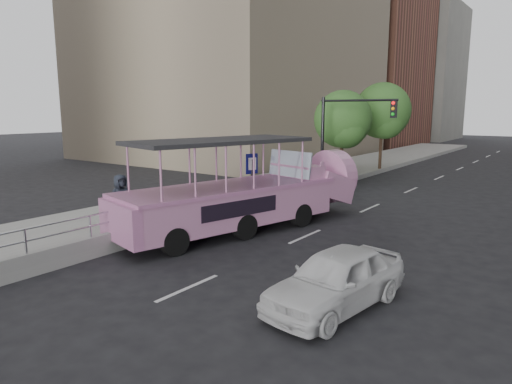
# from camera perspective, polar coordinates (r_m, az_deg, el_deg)

# --- Properties ---
(ground) EXTENTS (160.00, 160.00, 0.00)m
(ground) POSITION_cam_1_polar(r_m,az_deg,el_deg) (14.12, -5.67, -8.48)
(ground) COLOR black
(sidewalk) EXTENTS (5.50, 80.00, 0.30)m
(sidewalk) POSITION_cam_1_polar(r_m,az_deg,el_deg) (25.16, -0.29, 0.23)
(sidewalk) COLOR #A09F9A
(sidewalk) RESTS_ON ground
(kerb_wall) EXTENTS (0.24, 30.00, 0.36)m
(kerb_wall) POSITION_cam_1_polar(r_m,az_deg,el_deg) (17.46, -8.98, -3.27)
(kerb_wall) COLOR gray
(kerb_wall) RESTS_ON sidewalk
(guardrail) EXTENTS (0.07, 22.00, 0.71)m
(guardrail) POSITION_cam_1_polar(r_m,az_deg,el_deg) (17.32, -9.04, -1.14)
(guardrail) COLOR silver
(guardrail) RESTS_ON kerb_wall
(duck_boat) EXTENTS (4.91, 10.80, 3.49)m
(duck_boat) POSITION_cam_1_polar(r_m,az_deg,el_deg) (17.54, -0.64, -0.36)
(duck_boat) COLOR black
(duck_boat) RESTS_ON ground
(car) EXTENTS (2.23, 4.27, 1.39)m
(car) POSITION_cam_1_polar(r_m,az_deg,el_deg) (10.82, 9.99, -10.63)
(car) COLOR silver
(car) RESTS_ON ground
(pedestrian_far) EXTENTS (0.75, 1.02, 1.89)m
(pedestrian_far) POSITION_cam_1_polar(r_m,az_deg,el_deg) (17.58, -16.50, -0.92)
(pedestrian_far) COLOR #212631
(pedestrian_far) RESTS_ON sidewalk
(parking_sign) EXTENTS (0.23, 0.57, 2.66)m
(parking_sign) POSITION_cam_1_polar(r_m,az_deg,el_deg) (19.79, -0.52, 1.98)
(parking_sign) COLOR black
(parking_sign) RESTS_ON ground
(traffic_signal) EXTENTS (4.20, 0.32, 5.20)m
(traffic_signal) POSITION_cam_1_polar(r_m,az_deg,el_deg) (24.86, 10.79, 7.70)
(traffic_signal) COLOR black
(traffic_signal) RESTS_ON ground
(street_tree_near) EXTENTS (3.52, 3.52, 5.72)m
(street_tree_near) POSITION_cam_1_polar(r_m,az_deg,el_deg) (28.63, 10.88, 8.65)
(street_tree_near) COLOR #372219
(street_tree_near) RESTS_ON ground
(street_tree_far) EXTENTS (3.97, 3.97, 6.45)m
(street_tree_far) POSITION_cam_1_polar(r_m,az_deg,el_deg) (34.07, 15.61, 9.51)
(street_tree_far) COLOR #372219
(street_tree_far) RESTS_ON ground
(midrise_brick) EXTENTS (18.00, 16.00, 26.00)m
(midrise_brick) POSITION_cam_1_polar(r_m,az_deg,el_deg) (64.46, 11.63, 17.59)
(midrise_brick) COLOR brown
(midrise_brick) RESTS_ON ground
(midrise_stone_b) EXTENTS (16.00, 14.00, 20.00)m
(midrise_stone_b) POSITION_cam_1_polar(r_m,az_deg,el_deg) (78.23, 17.97, 13.77)
(midrise_stone_b) COLOR slate
(midrise_stone_b) RESTS_ON ground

